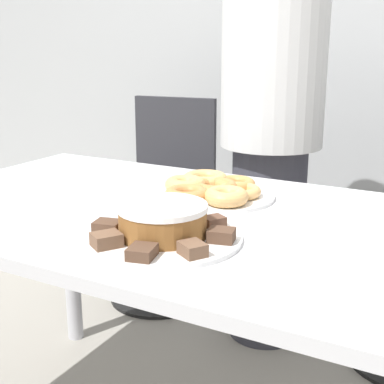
{
  "coord_description": "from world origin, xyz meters",
  "views": [
    {
      "loc": [
        0.58,
        -1.09,
        1.13
      ],
      "look_at": [
        -0.01,
        -0.02,
        0.79
      ],
      "focal_mm": 50.0,
      "sensor_mm": 36.0,
      "label": 1
    }
  ],
  "objects": [
    {
      "name": "donut_1",
      "position": [
        -0.12,
        0.14,
        0.76
      ],
      "size": [
        0.11,
        0.11,
        0.04
      ],
      "color": "#E5AD66",
      "rests_on": "plate_donuts"
    },
    {
      "name": "office_chair_left",
      "position": [
        -0.66,
        0.88,
        0.43
      ],
      "size": [
        0.49,
        0.49,
        0.9
      ],
      "rotation": [
        0.0,
        0.0,
        0.11
      ],
      "color": "black",
      "rests_on": "ground_plane"
    },
    {
      "name": "plate_cake",
      "position": [
        0.01,
        -0.19,
        0.74
      ],
      "size": [
        0.34,
        0.34,
        0.01
      ],
      "color": "white",
      "rests_on": "table"
    },
    {
      "name": "plate_donuts",
      "position": [
        -0.04,
        0.16,
        0.74
      ],
      "size": [
        0.32,
        0.32,
        0.01
      ],
      "color": "white",
      "rests_on": "table"
    },
    {
      "name": "lamington_4",
      "position": [
        -0.09,
        -0.13,
        0.76
      ],
      "size": [
        0.08,
        0.07,
        0.02
      ],
      "rotation": [
        0.0,
        0.0,
        8.87
      ],
      "color": "brown",
      "rests_on": "plate_cake"
    },
    {
      "name": "donut_5",
      "position": [
        -0.01,
        0.22,
        0.76
      ],
      "size": [
        0.12,
        0.12,
        0.03
      ],
      "color": "#D18E4C",
      "rests_on": "plate_donuts"
    },
    {
      "name": "donut_6",
      "position": [
        -0.1,
        0.22,
        0.76
      ],
      "size": [
        0.13,
        0.13,
        0.04
      ],
      "color": "#E5AD66",
      "rests_on": "plate_donuts"
    },
    {
      "name": "lamington_1",
      "position": [
        0.14,
        -0.16,
        0.76
      ],
      "size": [
        0.06,
        0.06,
        0.03
      ],
      "rotation": [
        0.0,
        0.0,
        6.52
      ],
      "color": "#513828",
      "rests_on": "plate_cake"
    },
    {
      "name": "person_standing",
      "position": [
        -0.11,
        0.76,
        0.83
      ],
      "size": [
        0.37,
        0.37,
        1.58
      ],
      "color": "#383842",
      "rests_on": "ground_plane"
    },
    {
      "name": "frosted_cake",
      "position": [
        0.01,
        -0.19,
        0.78
      ],
      "size": [
        0.19,
        0.19,
        0.07
      ],
      "color": "brown",
      "rests_on": "plate_cake"
    },
    {
      "name": "lamington_0",
      "position": [
        0.12,
        -0.26,
        0.76
      ],
      "size": [
        0.07,
        0.06,
        0.03
      ],
      "rotation": [
        0.0,
        0.0,
        5.73
      ],
      "color": "brown",
      "rests_on": "plate_cake"
    },
    {
      "name": "table",
      "position": [
        0.0,
        0.0,
        0.65
      ],
      "size": [
        1.62,
        0.85,
        0.73
      ],
      "color": "silver",
      "rests_on": "ground_plane"
    },
    {
      "name": "donut_3",
      "position": [
        0.03,
        0.08,
        0.76
      ],
      "size": [
        0.11,
        0.11,
        0.04
      ],
      "color": "#E5AD66",
      "rests_on": "plate_donuts"
    },
    {
      "name": "lamington_5",
      "position": [
        -0.11,
        -0.22,
        0.75
      ],
      "size": [
        0.07,
        0.06,
        0.02
      ],
      "rotation": [
        0.0,
        0.0,
        9.66
      ],
      "color": "#513828",
      "rests_on": "plate_cake"
    },
    {
      "name": "lamington_6",
      "position": [
        -0.05,
        -0.3,
        0.76
      ],
      "size": [
        0.07,
        0.07,
        0.03
      ],
      "rotation": [
        0.0,
        0.0,
        10.44
      ],
      "color": "brown",
      "rests_on": "plate_cake"
    },
    {
      "name": "lamington_3",
      "position": [
        -0.02,
        -0.07,
        0.75
      ],
      "size": [
        0.06,
        0.06,
        0.02
      ],
      "rotation": [
        0.0,
        0.0,
        8.09
      ],
      "color": "#513828",
      "rests_on": "plate_cake"
    },
    {
      "name": "donut_0",
      "position": [
        -0.04,
        0.16,
        0.76
      ],
      "size": [
        0.13,
        0.13,
        0.04
      ],
      "color": "#C68447",
      "rests_on": "plate_donuts"
    },
    {
      "name": "donut_2",
      "position": [
        -0.07,
        0.06,
        0.76
      ],
      "size": [
        0.12,
        0.12,
        0.04
      ],
      "color": "#C68447",
      "rests_on": "plate_donuts"
    },
    {
      "name": "lamington_7",
      "position": [
        0.04,
        -0.31,
        0.76
      ],
      "size": [
        0.06,
        0.07,
        0.02
      ],
      "rotation": [
        0.0,
        0.0,
        11.23
      ],
      "color": "#513828",
      "rests_on": "plate_cake"
    },
    {
      "name": "wall_back",
      "position": [
        0.0,
        1.52,
        1.3
      ],
      "size": [
        8.0,
        0.05,
        2.6
      ],
      "color": "#A8AAAD",
      "rests_on": "ground_plane"
    },
    {
      "name": "lamington_2",
      "position": [
        0.08,
        -0.08,
        0.76
      ],
      "size": [
        0.06,
        0.06,
        0.02
      ],
      "rotation": [
        0.0,
        0.0,
        7.3
      ],
      "color": "brown",
      "rests_on": "plate_cake"
    },
    {
      "name": "donut_4",
      "position": [
        0.03,
        0.16,
        0.76
      ],
      "size": [
        0.12,
        0.12,
        0.03
      ],
      "color": "#E5AD66",
      "rests_on": "plate_donuts"
    }
  ]
}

